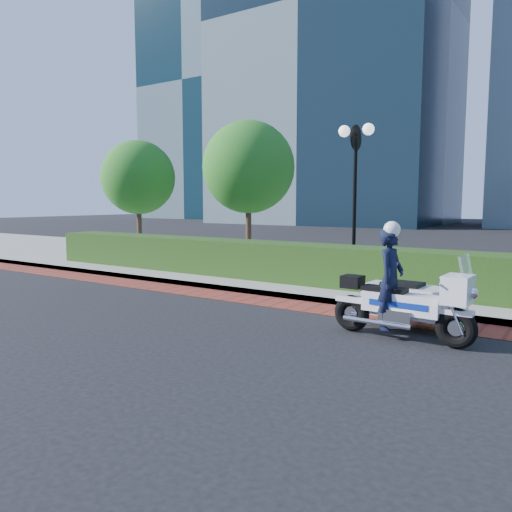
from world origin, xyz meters
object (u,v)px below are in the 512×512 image
Objects in this scene: tree_a at (138,178)px; tree_b at (248,167)px; police_motorcycle at (403,296)px; lamppost at (355,176)px.

tree_a is 5.50m from tree_b.
tree_a is at bearing 180.00° from tree_b.
police_motorcycle is at bearing -25.00° from tree_a.
tree_b is at bearing 143.66° from police_motorcycle.
tree_b reaches higher than police_motorcycle.
tree_a is 0.94× the size of tree_b.
tree_b is at bearing 0.00° from tree_a.
lamppost is 10.09m from tree_a.
tree_b is at bearing 163.89° from lamppost.
police_motorcycle is (12.91, -6.02, -2.56)m from tree_a.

